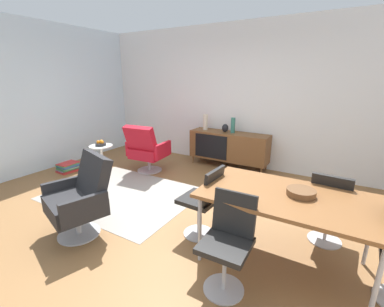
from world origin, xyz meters
name	(u,v)px	position (x,y,z in m)	size (l,w,h in m)	color
ground_plane	(164,216)	(0.00, 0.00, 0.00)	(8.32, 8.32, 0.00)	olive
wall_back	(239,97)	(0.00, 2.60, 1.40)	(6.80, 0.12, 2.80)	white
wall_window_left	(18,100)	(-3.20, 0.00, 1.40)	(0.12, 5.60, 2.80)	silver
sideboard	(229,146)	(-0.06, 2.30, 0.44)	(1.60, 0.45, 0.72)	brown
vase_cobalt	(225,128)	(-0.15, 2.30, 0.80)	(0.13, 0.13, 0.16)	black
vase_sculptural_dark	(205,122)	(-0.60, 2.30, 0.88)	(0.10, 0.10, 0.33)	beige
vase_ceramic_small	(233,125)	(0.01, 2.30, 0.87)	(0.08, 0.08, 0.30)	#337266
dining_table	(288,199)	(1.54, -0.11, 0.70)	(1.60, 0.90, 0.74)	brown
wooden_bowl_on_table	(301,192)	(1.65, -0.06, 0.77)	(0.26, 0.26, 0.06)	brown
dining_chair_back_right	(329,205)	(1.89, 0.45, 0.47)	(0.43, 0.45, 0.86)	black
dining_chair_front_left	(228,240)	(1.19, -0.67, 0.47)	(0.41, 0.43, 0.86)	black
dining_chair_near_window	(203,199)	(0.66, -0.11, 0.47)	(0.44, 0.42, 0.86)	black
lounge_chair_red	(147,149)	(-1.30, 1.21, 0.47)	(0.76, 0.71, 0.95)	red
armchair_black_shell	(81,197)	(-0.60, -0.77, 0.47)	(0.84, 0.81, 0.95)	#262628
side_table_round	(102,155)	(-2.08, 0.79, 0.32)	(0.44, 0.44, 0.52)	white
fruit_bowl	(101,143)	(-2.08, 0.79, 0.56)	(0.20, 0.20, 0.11)	#262628
magazine_stack	(68,167)	(-2.65, 0.43, 0.08)	(0.33, 0.41, 0.17)	red
area_rug	(123,194)	(-0.96, 0.22, 0.00)	(2.20, 1.70, 0.01)	gray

